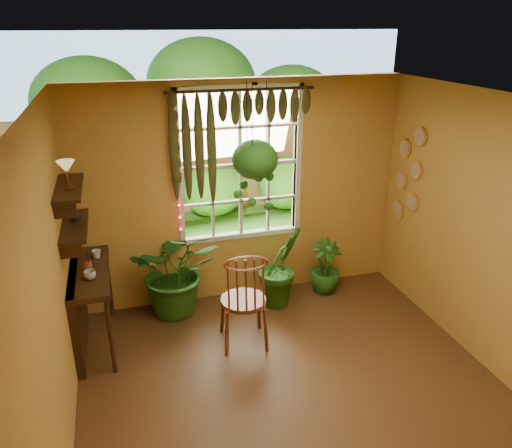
{
  "coord_description": "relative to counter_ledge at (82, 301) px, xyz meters",
  "views": [
    {
      "loc": [
        -1.42,
        -3.28,
        3.28
      ],
      "look_at": [
        -0.13,
        1.15,
        1.4
      ],
      "focal_mm": 35.0,
      "sensor_mm": 36.0,
      "label": 1
    }
  ],
  "objects": [
    {
      "name": "windsor_chair",
      "position": [
        1.65,
        -0.44,
        -0.17
      ],
      "size": [
        0.54,
        0.57,
        1.32
      ],
      "rotation": [
        0.0,
        0.0,
        -0.11
      ],
      "color": "maroon",
      "rests_on": "floor"
    },
    {
      "name": "shelf_lower",
      "position": [
        0.03,
        0.0,
        0.85
      ],
      "size": [
        0.25,
        0.9,
        0.04
      ],
      "primitive_type": "cube",
      "color": "#35200E",
      "rests_on": "wall_left"
    },
    {
      "name": "window",
      "position": [
        1.91,
        0.68,
        1.15
      ],
      "size": [
        1.52,
        0.1,
        1.86
      ],
      "color": "silver",
      "rests_on": "wall_back"
    },
    {
      "name": "cup_b",
      "position": [
        0.19,
        0.28,
        0.39
      ],
      "size": [
        0.13,
        0.13,
        0.09
      ],
      "primitive_type": "imported",
      "rotation": [
        0.0,
        0.0,
        0.38
      ],
      "color": "beige",
      "rests_on": "counter_ledge"
    },
    {
      "name": "wall_back",
      "position": [
        1.91,
        0.65,
        0.8
      ],
      "size": [
        4.0,
        0.0,
        4.0
      ],
      "primitive_type": "plane",
      "rotation": [
        1.57,
        0.0,
        0.0
      ],
      "color": "#BA8A3F",
      "rests_on": "floor"
    },
    {
      "name": "tiffany_lamp",
      "position": [
        0.05,
        -0.13,
        1.47
      ],
      "size": [
        0.17,
        0.17,
        0.28
      ],
      "color": "#513117",
      "rests_on": "shelf_upper"
    },
    {
      "name": "brush_jar",
      "position": [
        0.11,
        -0.01,
        0.46
      ],
      "size": [
        0.08,
        0.08,
        0.29
      ],
      "color": "#984E2C",
      "rests_on": "counter_ledge"
    },
    {
      "name": "wall_plates",
      "position": [
        3.89,
        0.19,
        1.0
      ],
      "size": [
        0.04,
        0.32,
        1.1
      ],
      "primitive_type": null,
      "color": "beige",
      "rests_on": "wall_right"
    },
    {
      "name": "backyard",
      "position": [
        2.15,
        5.27,
        0.73
      ],
      "size": [
        14.0,
        10.0,
        12.0
      ],
      "color": "#25611B",
      "rests_on": "ground"
    },
    {
      "name": "string_lights",
      "position": [
        1.15,
        0.59,
        1.2
      ],
      "size": [
        0.03,
        0.03,
        1.54
      ],
      "primitive_type": null,
      "color": "#FF2633",
      "rests_on": "window"
    },
    {
      "name": "ceiling",
      "position": [
        1.91,
        -1.6,
        2.15
      ],
      "size": [
        4.5,
        4.5,
        0.0
      ],
      "primitive_type": "plane",
      "rotation": [
        3.14,
        0.0,
        0.0
      ],
      "color": "white",
      "rests_on": "wall_back"
    },
    {
      "name": "hanging_basket",
      "position": [
        1.97,
        0.26,
        1.29
      ],
      "size": [
        0.51,
        0.51,
        1.4
      ],
      "color": "black",
      "rests_on": "ceiling"
    },
    {
      "name": "wall_left",
      "position": [
        -0.09,
        -1.6,
        0.8
      ],
      "size": [
        0.0,
        4.5,
        4.5
      ],
      "primitive_type": "plane",
      "rotation": [
        1.57,
        0.0,
        1.57
      ],
      "color": "#BA8A3F",
      "rests_on": "floor"
    },
    {
      "name": "potted_plant_mid",
      "position": [
        2.3,
        0.26,
        -0.05
      ],
      "size": [
        0.67,
        0.6,
        1.01
      ],
      "primitive_type": "imported",
      "rotation": [
        0.0,
        0.0,
        0.31
      ],
      "color": "#1E4713",
      "rests_on": "floor"
    },
    {
      "name": "floor",
      "position": [
        1.91,
        -1.6,
        -0.55
      ],
      "size": [
        4.5,
        4.5,
        0.0
      ],
      "primitive_type": "plane",
      "color": "#512F17",
      "rests_on": "ground"
    },
    {
      "name": "valance_vine",
      "position": [
        1.82,
        0.56,
        1.73
      ],
      "size": [
        1.7,
        0.12,
        1.1
      ],
      "color": "#35200E",
      "rests_on": "window"
    },
    {
      "name": "counter_ledge",
      "position": [
        0.0,
        0.0,
        0.0
      ],
      "size": [
        0.4,
        1.2,
        0.9
      ],
      "color": "#35200E",
      "rests_on": "floor"
    },
    {
      "name": "cup_a",
      "position": [
        0.13,
        -0.21,
        0.39
      ],
      "size": [
        0.15,
        0.15,
        0.09
      ],
      "primitive_type": "imported",
      "rotation": [
        0.0,
        0.0,
        -0.4
      ],
      "color": "silver",
      "rests_on": "counter_ledge"
    },
    {
      "name": "shelf_upper",
      "position": [
        0.03,
        0.0,
        1.25
      ],
      "size": [
        0.25,
        0.9,
        0.04
      ],
      "primitive_type": "cube",
      "color": "#35200E",
      "rests_on": "wall_left"
    },
    {
      "name": "potted_plant_right",
      "position": [
        2.95,
        0.37,
        -0.2
      ],
      "size": [
        0.44,
        0.44,
        0.7
      ],
      "primitive_type": "imported",
      "rotation": [
        0.0,
        0.0,
        0.13
      ],
      "color": "#1E4713",
      "rests_on": "floor"
    },
    {
      "name": "potted_plant_left",
      "position": [
        1.05,
        0.41,
        0.01
      ],
      "size": [
        1.11,
        0.99,
        1.12
      ],
      "primitive_type": "imported",
      "rotation": [
        0.0,
        0.0,
        -0.12
      ],
      "color": "#1E4713",
      "rests_on": "floor"
    },
    {
      "name": "shelf_vase",
      "position": [
        0.04,
        0.13,
        0.94
      ],
      "size": [
        0.17,
        0.17,
        0.14
      ],
      "primitive_type": "imported",
      "rotation": [
        0.0,
        0.0,
        -0.36
      ],
      "color": "#B2AD99",
      "rests_on": "shelf_lower"
    }
  ]
}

